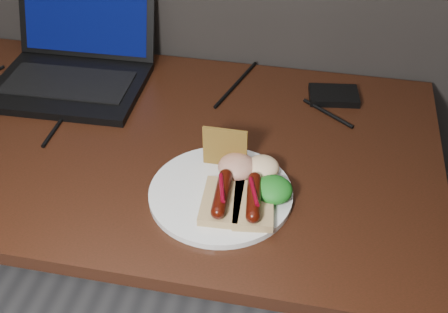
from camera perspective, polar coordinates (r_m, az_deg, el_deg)
desk at (r=1.27m, az=-11.63°, el=-0.87°), size 1.40×0.70×0.75m
laptop at (r=1.40m, az=-14.89°, el=9.75°), size 0.36×0.35×0.25m
hard_drive at (r=1.32m, az=11.08°, el=6.11°), size 0.12×0.09×0.02m
desk_cables at (r=1.31m, az=-8.78°, el=5.91°), size 0.95×0.42×0.01m
plate at (r=1.04m, az=-0.33°, el=-3.77°), size 0.29×0.29×0.01m
bread_sausage_center at (r=0.99m, az=-0.22°, el=-4.24°), size 0.08×0.12×0.04m
bread_sausage_right at (r=0.99m, az=3.02°, el=-4.61°), size 0.08×0.12×0.04m
crispbread at (r=1.06m, az=0.10°, el=0.94°), size 0.08×0.01×0.08m
salad_greens at (r=1.01m, az=5.03°, el=-3.37°), size 0.07×0.07×0.04m
salsa_mound at (r=1.06m, az=1.33°, el=-1.04°), size 0.07×0.07×0.04m
coleslaw_mound at (r=1.06m, az=3.92°, el=-1.10°), size 0.06×0.06×0.04m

